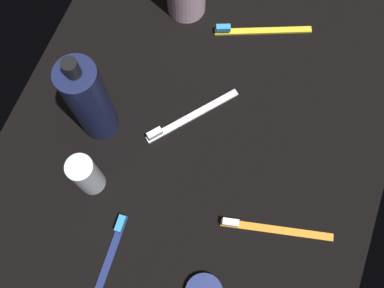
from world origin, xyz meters
The scene contains 7 objects.
ground_plane centered at (0.00, 0.00, -0.60)cm, with size 84.00×64.00×1.20cm, color black.
lotion_bottle centered at (-1.12, 16.35, 9.56)cm, with size 6.11×6.11×21.52cm.
deodorant_stick centered at (-11.15, 13.34, 4.93)cm, with size 4.23×4.23×9.86cm, color silver.
toothbrush_yellow centered at (25.82, -3.18, 0.61)cm, with size 8.02×17.08×2.10cm.
toothbrush_orange centered at (-8.15, -16.34, 0.61)cm, with size 5.17×17.82×2.10cm.
toothbrush_navy centered at (-22.26, 5.69, 0.61)cm, with size 18.04×2.27×2.10cm.
toothbrush_white centered at (4.84, 2.73, 0.61)cm, with size 14.76×12.23×2.10cm.
Camera 1 is at (-21.02, -7.93, 71.26)cm, focal length 41.18 mm.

